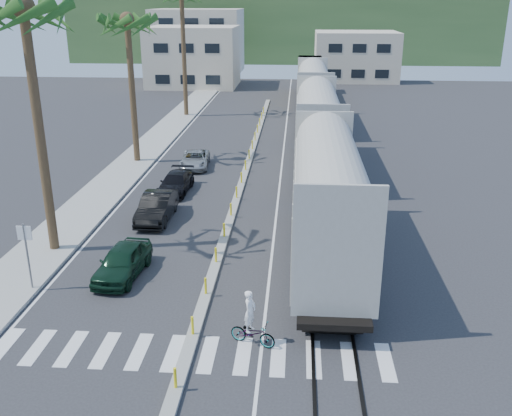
{
  "coord_description": "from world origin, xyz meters",
  "views": [
    {
      "loc": [
        3.54,
        -18.41,
        11.42
      ],
      "look_at": [
        1.67,
        7.23,
        2.0
      ],
      "focal_mm": 40.0,
      "sensor_mm": 36.0,
      "label": 1
    }
  ],
  "objects_px": {
    "car_second": "(157,207)",
    "cyclist": "(252,328)",
    "car_lead": "(123,261)",
    "street_sign": "(26,247)"
  },
  "relations": [
    {
      "from": "car_second",
      "to": "cyclist",
      "type": "distance_m",
      "value": 13.22
    },
    {
      "from": "car_lead",
      "to": "car_second",
      "type": "xyz_separation_m",
      "value": [
        -0.12,
        6.83,
        0.04
      ]
    },
    {
      "from": "street_sign",
      "to": "car_second",
      "type": "distance_m",
      "value": 9.13
    },
    {
      "from": "street_sign",
      "to": "cyclist",
      "type": "bearing_deg",
      "value": -19.0
    },
    {
      "from": "car_lead",
      "to": "street_sign",
      "type": "bearing_deg",
      "value": -149.93
    },
    {
      "from": "cyclist",
      "to": "car_lead",
      "type": "bearing_deg",
      "value": 71.18
    },
    {
      "from": "car_second",
      "to": "cyclist",
      "type": "height_order",
      "value": "cyclist"
    },
    {
      "from": "street_sign",
      "to": "car_lead",
      "type": "height_order",
      "value": "street_sign"
    },
    {
      "from": "car_second",
      "to": "cyclist",
      "type": "xyz_separation_m",
      "value": [
        6.17,
        -11.69,
        -0.09
      ]
    },
    {
      "from": "car_second",
      "to": "street_sign",
      "type": "bearing_deg",
      "value": -111.25
    }
  ]
}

